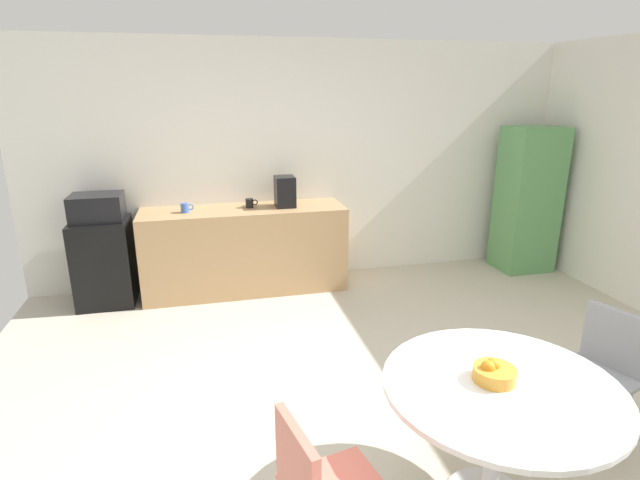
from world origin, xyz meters
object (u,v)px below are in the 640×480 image
object	(u,v)px
mug_white	(250,203)
chair_gray	(604,361)
locker_cabinet	(528,200)
fruit_bowl	(494,373)
mug_green	(185,208)
microwave	(97,208)
coffee_maker	(285,192)
mini_fridge	(104,262)
round_table	(499,405)

from	to	relation	value
mug_white	chair_gray	bearing A→B (deg)	-58.01
mug_white	locker_cabinet	bearing A→B (deg)	-2.41
fruit_bowl	chair_gray	bearing A→B (deg)	17.27
locker_cabinet	fruit_bowl	world-z (taller)	locker_cabinet
mug_green	locker_cabinet	bearing A→B (deg)	-1.07
microwave	locker_cabinet	world-z (taller)	locker_cabinet
mug_white	microwave	bearing A→B (deg)	-178.62
microwave	mug_white	world-z (taller)	microwave
fruit_bowl	coffee_maker	size ratio (longest dim) A/B	0.66
mini_fridge	coffee_maker	xyz separation A→B (m)	(1.85, 0.00, 0.63)
round_table	mini_fridge	bearing A→B (deg)	126.24
fruit_bowl	mug_green	world-z (taller)	mug_green
coffee_maker	mug_white	bearing A→B (deg)	174.47
microwave	mug_green	world-z (taller)	microwave
microwave	round_table	size ratio (longest dim) A/B	0.41
round_table	mug_green	xyz separation A→B (m)	(-1.54, 3.20, 0.35)
locker_cabinet	fruit_bowl	bearing A→B (deg)	-127.44
microwave	coffee_maker	xyz separation A→B (m)	(1.85, 0.00, 0.07)
round_table	coffee_maker	size ratio (longest dim) A/B	3.63
locker_cabinet	coffee_maker	world-z (taller)	locker_cabinet
mini_fridge	locker_cabinet	xyz separation A→B (m)	(4.70, -0.10, 0.41)
mug_white	coffee_maker	size ratio (longest dim) A/B	0.40
chair_gray	mug_green	world-z (taller)	mug_green
mini_fridge	microwave	size ratio (longest dim) A/B	1.79
fruit_bowl	mug_green	distance (m)	3.51
round_table	fruit_bowl	distance (m)	0.17
fruit_bowl	coffee_maker	xyz separation A→B (m)	(-0.49, 3.19, 0.29)
locker_cabinet	coffee_maker	xyz separation A→B (m)	(-2.86, 0.10, 0.22)
mini_fridge	locker_cabinet	bearing A→B (deg)	-1.22
mug_green	mug_white	bearing A→B (deg)	5.53
locker_cabinet	microwave	bearing A→B (deg)	178.78
microwave	chair_gray	size ratio (longest dim) A/B	0.58
fruit_bowl	mug_white	bearing A→B (deg)	104.94
fruit_bowl	mini_fridge	bearing A→B (deg)	126.26
chair_gray	fruit_bowl	bearing A→B (deg)	-162.73
locker_cabinet	round_table	bearing A→B (deg)	-126.79
microwave	mug_white	distance (m)	1.48
mini_fridge	coffee_maker	bearing A→B (deg)	0.00
mini_fridge	mug_white	size ratio (longest dim) A/B	6.67
chair_gray	microwave	bearing A→B (deg)	138.85
chair_gray	mug_white	distance (m)	3.47
chair_gray	coffee_maker	world-z (taller)	coffee_maker
round_table	coffee_maker	bearing A→B (deg)	99.13
locker_cabinet	mug_white	bearing A→B (deg)	177.59
round_table	mug_white	world-z (taller)	mug_white
fruit_bowl	coffee_maker	bearing A→B (deg)	98.78
mini_fridge	locker_cabinet	distance (m)	4.72
locker_cabinet	chair_gray	distance (m)	3.14
mini_fridge	coffee_maker	size ratio (longest dim) A/B	2.69
mug_white	mini_fridge	bearing A→B (deg)	-178.62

